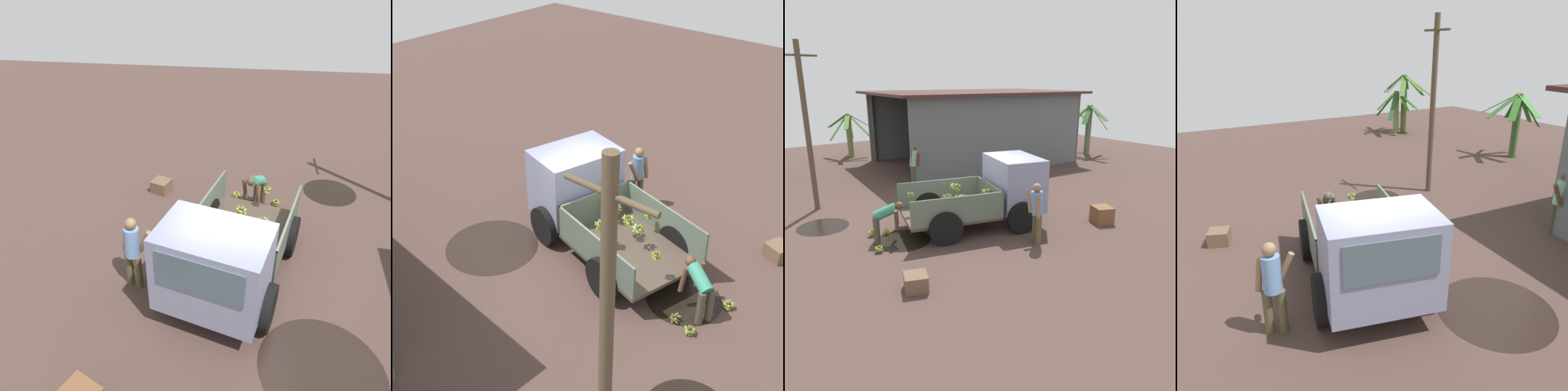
# 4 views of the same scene
# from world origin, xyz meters

# --- Properties ---
(ground) EXTENTS (36.00, 36.00, 0.00)m
(ground) POSITION_xyz_m (0.00, 0.00, 0.00)
(ground) COLOR #4A3630
(mud_patch_0) EXTENTS (1.50, 1.50, 0.01)m
(mud_patch_0) POSITION_xyz_m (-3.99, 2.35, 0.00)
(mud_patch_0) COLOR black
(mud_patch_0) RESTS_ON ground
(mud_patch_1) EXTENTS (2.13, 2.13, 0.01)m
(mud_patch_1) POSITION_xyz_m (1.86, 1.35, 0.00)
(mud_patch_1) COLOR black
(mud_patch_1) RESTS_ON ground
(mud_patch_2) EXTENTS (1.54, 1.54, 0.01)m
(mud_patch_2) POSITION_xyz_m (-2.49, 0.01, 0.00)
(mud_patch_2) COLOR black
(mud_patch_2) RESTS_ON ground
(cargo_truck) EXTENTS (4.39, 2.97, 2.03)m
(cargo_truck) POSITION_xyz_m (0.56, -0.49, 1.06)
(cargo_truck) COLOR #483B2F
(cargo_truck) RESTS_ON ground
(person_foreground_visitor) EXTENTS (0.42, 0.69, 1.67)m
(person_foreground_visitor) POSITION_xyz_m (0.35, -2.25, 0.92)
(person_foreground_visitor) COLOR brown
(person_foreground_visitor) RESTS_ON ground
(person_worker_loading) EXTENTS (0.82, 0.72, 1.12)m
(person_worker_loading) POSITION_xyz_m (-2.87, 0.19, 0.69)
(person_worker_loading) COLOR #4C4335
(person_worker_loading) RESTS_ON ground
(banana_bunch_on_ground_0) EXTENTS (0.24, 0.22, 0.19)m
(banana_bunch_on_ground_0) POSITION_xyz_m (-3.30, -0.33, 0.10)
(banana_bunch_on_ground_0) COLOR brown
(banana_bunch_on_ground_0) RESTS_ON ground
(banana_bunch_on_ground_1) EXTENTS (0.24, 0.23, 0.18)m
(banana_bunch_on_ground_1) POSITION_xyz_m (-3.07, 0.76, 0.10)
(banana_bunch_on_ground_1) COLOR #433C2B
(banana_bunch_on_ground_1) RESTS_ON ground
(banana_bunch_on_ground_2) EXTENTS (0.21, 0.21, 0.19)m
(banana_bunch_on_ground_2) POSITION_xyz_m (-2.68, 0.67, 0.11)
(banana_bunch_on_ground_2) COLOR brown
(banana_bunch_on_ground_2) RESTS_ON ground
(wooden_crate_0) EXTENTS (0.62, 0.62, 0.36)m
(wooden_crate_0) POSITION_xyz_m (-3.37, -2.52, 0.18)
(wooden_crate_0) COLOR brown
(wooden_crate_0) RESTS_ON ground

